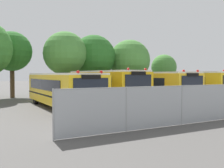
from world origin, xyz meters
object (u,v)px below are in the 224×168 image
(school_bus_2, at_px, (146,86))
(tree_5, at_px, (164,67))
(school_bus_1, at_px, (105,86))
(school_bus_3, at_px, (181,85))
(tree_2, at_px, (66,53))
(school_bus_0, at_px, (62,89))
(tree_1, at_px, (13,52))
(tree_3, at_px, (93,57))
(tree_4, at_px, (129,60))
(traffic_cone, at_px, (131,117))

(school_bus_2, distance_m, tree_5, 13.91)
(school_bus_1, distance_m, school_bus_3, 7.70)
(school_bus_1, bearing_deg, tree_2, -88.20)
(school_bus_0, distance_m, tree_1, 11.18)
(tree_3, relative_size, tree_4, 1.06)
(school_bus_3, xyz_separation_m, tree_1, (-12.90, 10.55, 3.24))
(school_bus_2, bearing_deg, school_bus_3, 178.48)
(school_bus_2, xyz_separation_m, traffic_cone, (-6.26, -7.21, -1.15))
(school_bus_3, distance_m, tree_4, 8.75)
(school_bus_0, height_order, traffic_cone, school_bus_0)
(school_bus_0, distance_m, tree_4, 14.10)
(school_bus_1, distance_m, tree_2, 8.69)
(school_bus_0, distance_m, tree_5, 19.90)
(school_bus_2, xyz_separation_m, school_bus_3, (3.91, -0.08, 0.02))
(school_bus_0, height_order, tree_4, tree_4)
(tree_2, bearing_deg, school_bus_1, -88.09)
(tree_1, bearing_deg, tree_2, -23.48)
(tree_1, xyz_separation_m, traffic_cone, (2.73, -17.69, -4.41))
(tree_4, bearing_deg, tree_1, 170.16)
(tree_2, distance_m, tree_5, 14.09)
(tree_1, bearing_deg, school_bus_1, -63.11)
(school_bus_1, distance_m, traffic_cone, 7.92)
(tree_3, height_order, tree_5, tree_3)
(tree_4, height_order, tree_5, tree_4)
(tree_2, bearing_deg, tree_1, 156.52)
(school_bus_3, distance_m, traffic_cone, 12.48)
(school_bus_0, relative_size, tree_3, 1.54)
(school_bus_2, distance_m, tree_3, 9.56)
(school_bus_3, bearing_deg, school_bus_0, -1.66)
(tree_1, distance_m, traffic_cone, 18.43)
(school_bus_2, xyz_separation_m, tree_2, (-4.06, 8.34, 3.14))
(school_bus_1, bearing_deg, traffic_cone, 71.46)
(school_bus_0, xyz_separation_m, tree_2, (3.32, 8.41, 3.19))
(school_bus_2, relative_size, tree_3, 1.56)
(tree_2, height_order, tree_3, tree_2)
(school_bus_3, distance_m, tree_5, 11.51)
(school_bus_1, bearing_deg, school_bus_3, 177.67)
(school_bus_0, bearing_deg, tree_1, -80.43)
(traffic_cone, bearing_deg, tree_5, 46.00)
(tree_1, height_order, traffic_cone, tree_1)
(tree_4, bearing_deg, school_bus_0, -142.90)
(tree_2, xyz_separation_m, tree_3, (3.44, 0.74, -0.21))
(school_bus_3, xyz_separation_m, tree_3, (-4.52, 9.15, 2.91))
(school_bus_0, relative_size, tree_5, 2.07)
(tree_2, distance_m, tree_3, 3.53)
(tree_5, bearing_deg, school_bus_2, -136.09)
(traffic_cone, bearing_deg, tree_3, 70.87)
(traffic_cone, bearing_deg, tree_1, 98.76)
(school_bus_1, relative_size, tree_3, 1.36)
(tree_2, bearing_deg, tree_3, 12.14)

